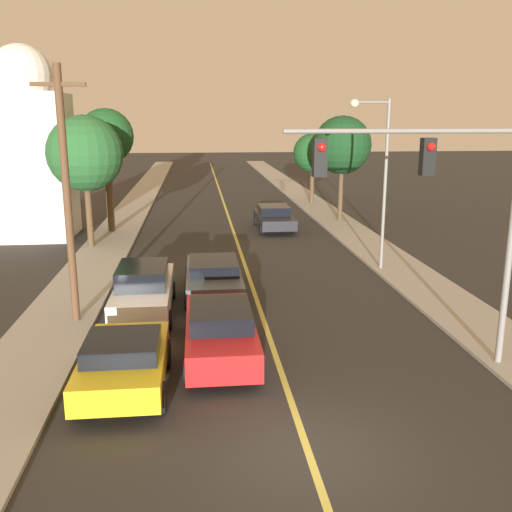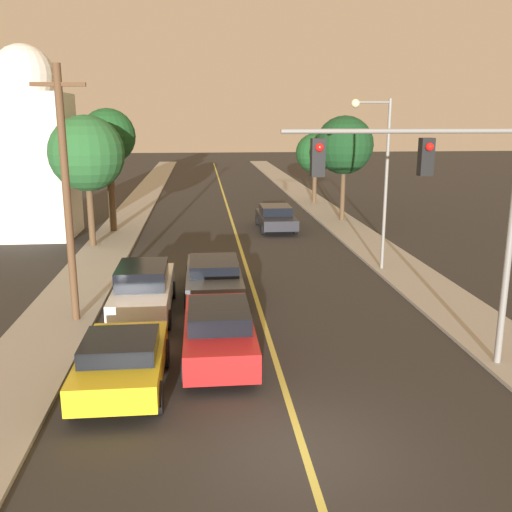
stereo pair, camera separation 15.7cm
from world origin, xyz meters
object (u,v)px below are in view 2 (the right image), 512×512
Objects in this scene: utility_pole_left at (66,192)px; tree_right_near at (315,153)px; car_outer_lane_second at (144,289)px; car_outer_lane_front at (122,361)px; tree_right_far at (344,145)px; car_near_lane_front at (219,330)px; car_far_oncoming at (276,217)px; tree_left_far at (108,138)px; traffic_signal_mast at (440,193)px; streetlamp_right at (378,162)px; car_near_lane_second at (214,275)px; domed_building_left at (31,150)px; tree_left_near at (87,154)px.

tree_right_near is at bearing 62.93° from utility_pole_left.
car_outer_lane_second is 0.97× the size of tree_right_near.
tree_right_far is (10.87, 22.09, 4.03)m from car_outer_lane_front.
car_near_lane_front is 18.72m from car_far_oncoming.
tree_right_far reaches higher than car_outer_lane_front.
tree_left_far is 1.31× the size of tree_right_near.
car_outer_lane_front is 0.79× the size of car_outer_lane_second.
tree_left_far is at bearing -144.12° from tree_right_near.
traffic_signal_mast reaches higher than tree_right_near.
car_near_lane_front is 0.78× the size of traffic_signal_mast.
tree_left_far is (-0.96, 15.02, 1.15)m from utility_pole_left.
streetlamp_right reaches higher than car_outer_lane_front.
tree_right_near is (8.23, 22.33, 3.10)m from car_near_lane_second.
traffic_signal_mast is 1.20× the size of tree_right_near.
tree_right_near is at bearing 73.69° from car_near_lane_front.
car_outer_lane_second is 15.41m from tree_left_far.
car_far_oncoming is 0.71× the size of tree_left_far.
tree_left_far is at bearing 9.41° from domed_building_left.
streetlamp_right reaches higher than tree_right_far.
tree_right_far is (14.43, 6.04, 0.05)m from tree_left_near.
domed_building_left is at bearing 118.54° from car_near_lane_front.
car_near_lane_second is at bearing 72.37° from car_far_oncoming.
car_near_lane_front is at bearing 166.25° from traffic_signal_mast.
car_outer_lane_front is 20.95m from domed_building_left.
utility_pole_left is 11.22m from tree_left_near.
tree_left_near reaches higher than tree_right_near.
tree_left_near is (-1.44, 11.12, 0.51)m from utility_pole_left.
tree_right_near is (10.62, 29.88, 3.08)m from car_outer_lane_front.
car_near_lane_second is 1.05× the size of car_far_oncoming.
tree_left_far is at bearing 93.67° from utility_pole_left.
car_outer_lane_front is at bearing -132.34° from streetlamp_right.
tree_left_near is 3.99m from tree_left_far.
streetlamp_right reaches higher than tree_right_near.
domed_building_left reaches higher than car_far_oncoming.
car_far_oncoming is 0.62× the size of utility_pole_left.
streetlamp_right reaches higher than tree_left_far.
traffic_signal_mast is (7.83, 0.43, 3.91)m from car_outer_lane_front.
car_near_lane_front is at bearing -106.31° from tree_right_near.
tree_left_far reaches higher than car_near_lane_front.
utility_pole_left is (-4.52, 3.18, 3.45)m from car_near_lane_front.
tree_left_far is at bearing 113.83° from car_near_lane_second.
streetlamp_right reaches higher than car_near_lane_second.
car_outer_lane_second is (-2.40, 3.80, 0.08)m from car_near_lane_front.
car_near_lane_second is at bearing -55.01° from tree_left_near.
tree_left_near reaches higher than car_far_oncoming.
car_near_lane_front is 20.35m from domed_building_left.
car_near_lane_second is 9.78m from traffic_signal_mast.
tree_left_far is 1.06× the size of tree_right_far.
car_outer_lane_front is 0.51× the size of utility_pole_left.
traffic_signal_mast is at bearing -51.57° from domed_building_left.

